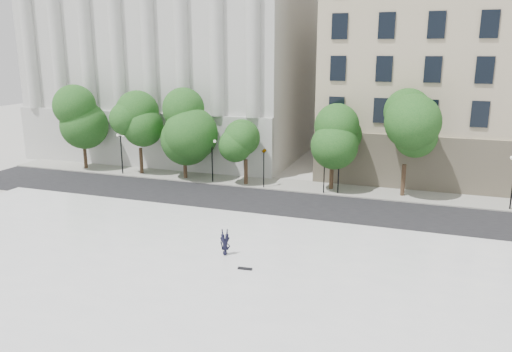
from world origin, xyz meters
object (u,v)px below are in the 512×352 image
object	(u,v)px
traffic_light_west	(264,149)
traffic_light_east	(325,152)
person_lying	(225,251)
skateboard	(245,269)

from	to	relation	value
traffic_light_west	traffic_light_east	distance (m)	5.54
traffic_light_east	person_lying	xyz separation A→B (m)	(-2.58, -16.23, -3.07)
traffic_light_east	person_lying	bearing A→B (deg)	-99.04
traffic_light_west	person_lying	distance (m)	16.78
traffic_light_west	person_lying	size ratio (longest dim) A/B	2.63
skateboard	person_lying	bearing A→B (deg)	134.67
traffic_light_east	traffic_light_west	bearing A→B (deg)	-180.00
person_lying	skateboard	bearing A→B (deg)	-61.09
traffic_light_west	traffic_light_east	bearing A→B (deg)	0.00
traffic_light_west	skateboard	xyz separation A→B (m)	(4.76, -17.73, -3.22)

